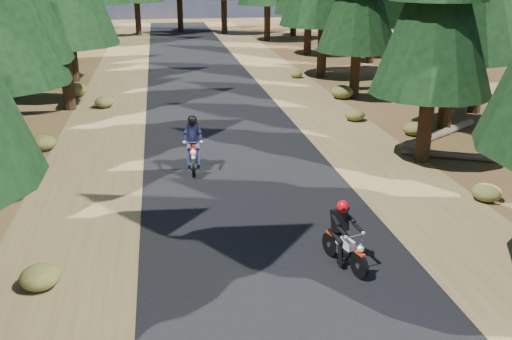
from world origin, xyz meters
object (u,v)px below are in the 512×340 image
Objects in this scene: rider_lead at (345,246)px; log_near at (439,134)px; log_far at (473,157)px; rider_follow at (193,153)px.

log_near is at bearing -143.72° from rider_lead.
log_far is 2.69× the size of rider_lead.
log_far is 8.83m from rider_lead.
log_far is (-0.14, -2.69, -0.04)m from log_near.
rider_follow is (-2.76, 6.69, 0.08)m from rider_lead.
rider_lead reaches higher than log_near.
rider_lead is (-6.41, -6.06, 0.37)m from log_far.
rider_follow is at bearing 157.66° from log_near.
log_near is 9.53m from rider_follow.
log_near is 10.93m from rider_lead.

